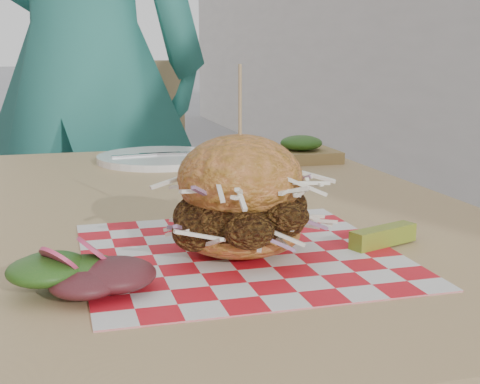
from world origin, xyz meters
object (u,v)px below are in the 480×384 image
Objects in this scene: diner at (82,61)px; sandwich at (240,203)px; patio_table at (204,253)px; patio_chair at (120,192)px.

diner is 1.22m from sandwich.
diner is 1.00m from patio_table.
patio_chair is at bearing 91.69° from patio_table.
diner is at bearing 95.47° from sandwich.
diner is 0.43m from patio_chair.
sandwich is (0.12, -1.21, -0.14)m from diner.
diner is at bearing -149.76° from patio_chair.
patio_table is at bearing 120.21° from diner.
patio_chair is 1.35m from sandwich.
diner is 1.59× the size of patio_table.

